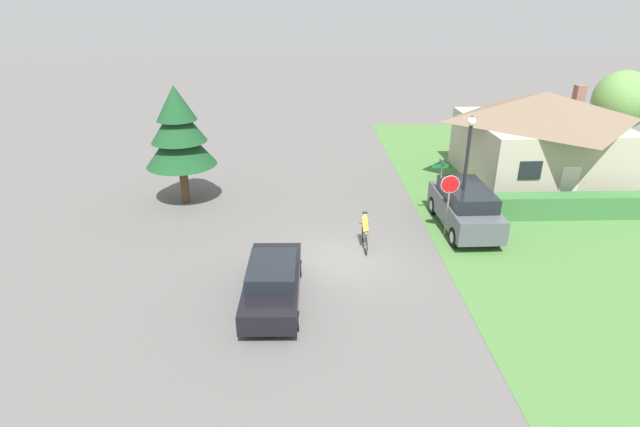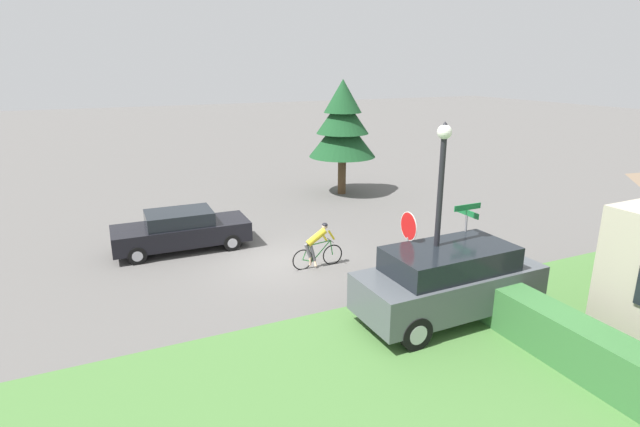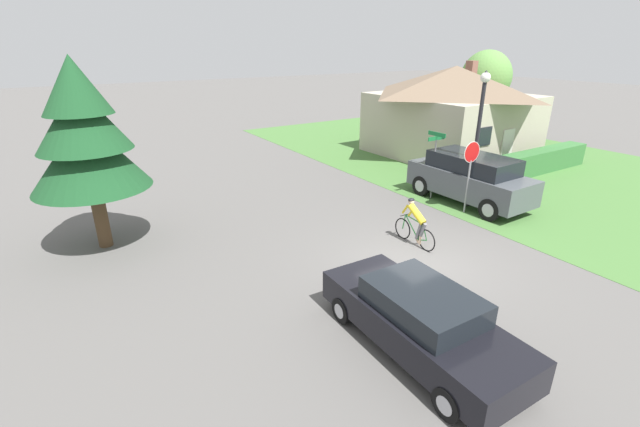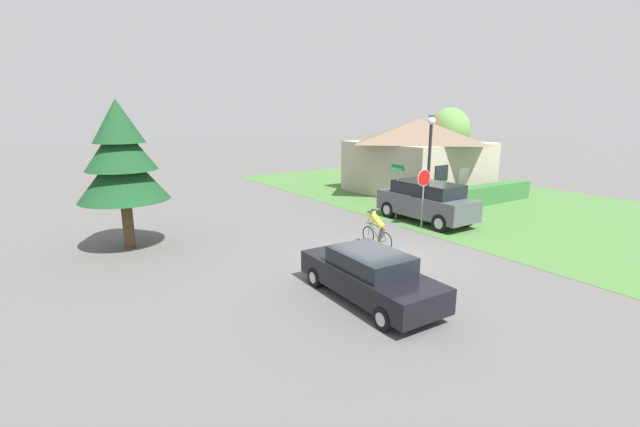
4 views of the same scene
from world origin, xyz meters
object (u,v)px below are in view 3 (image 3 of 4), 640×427
cottage_house (452,110)px  stop_sign (471,162)px  street_lamp (479,123)px  deciduous_tree_right (486,77)px  street_name_sign (435,153)px  sedan_left_lane (420,320)px  cyclist (416,223)px  conifer_tall_near (84,134)px  parked_suv_right (470,178)px

cottage_house → stop_sign: bearing=-135.8°
street_lamp → deciduous_tree_right: size_ratio=0.91×
street_name_sign → deciduous_tree_right: size_ratio=0.49×
cottage_house → sedan_left_lane: (-13.84, -11.66, -1.80)m
cottage_house → street_name_sign: (-6.60, -5.05, -0.62)m
sedan_left_lane → street_name_sign: street_name_sign is taller
stop_sign → deciduous_tree_right: 15.48m
cyclist → deciduous_tree_right: size_ratio=0.32×
street_name_sign → stop_sign: bearing=-93.4°
stop_sign → street_lamp: 1.54m
cyclist → conifer_tall_near: conifer_tall_near is taller
cottage_house → deciduous_tree_right: (5.59, 2.29, 1.41)m
cottage_house → parked_suv_right: size_ratio=1.64×
sedan_left_lane → cottage_house: bearing=-48.7°
cyclist → parked_suv_right: parked_suv_right is taller
cottage_house → street_lamp: bearing=-134.3°
parked_suv_right → street_lamp: size_ratio=0.97×
sedan_left_lane → conifer_tall_near: size_ratio=0.83×
cottage_house → cyclist: cottage_house is taller
street_name_sign → parked_suv_right: bearing=-53.9°
cottage_house → deciduous_tree_right: 6.21m
parked_suv_right → street_lamp: bearing=135.1°
parked_suv_right → stop_sign: stop_sign is taller
cottage_house → parked_suv_right: 8.60m
cottage_house → sedan_left_lane: bearing=-141.4°
street_lamp → street_name_sign: bearing=112.2°
cottage_house → street_name_sign: 8.33m
street_name_sign → cottage_house: bearing=37.4°
parked_suv_right → street_lamp: 2.26m
sedan_left_lane → deciduous_tree_right: deciduous_tree_right is taller
cyclist → street_lamp: 5.19m
parked_suv_right → deciduous_tree_right: (11.34, 8.51, 2.89)m
parked_suv_right → deciduous_tree_right: size_ratio=0.88×
sedan_left_lane → deciduous_tree_right: (19.43, 13.96, 3.21)m
cottage_house → cyclist: (-10.31, -7.90, -1.80)m
street_lamp → stop_sign: bearing=-150.8°
parked_suv_right → deciduous_tree_right: deciduous_tree_right is taller
cottage_house → stop_sign: cottage_house is taller
conifer_tall_near → deciduous_tree_right: 24.80m
sedan_left_lane → cyclist: bearing=-42.0°
conifer_tall_near → deciduous_tree_right: conifer_tall_near is taller
conifer_tall_near → deciduous_tree_right: (24.29, 4.99, 0.37)m
sedan_left_lane → parked_suv_right: (8.09, 5.44, 0.32)m
deciduous_tree_right → conifer_tall_near: bearing=-168.4°
cottage_house → sedan_left_lane: 18.19m
cyclist → conifer_tall_near: (-8.38, 5.21, 2.84)m
cyclist → street_name_sign: 4.82m
sedan_left_lane → street_name_sign: (7.24, 6.62, 1.18)m
parked_suv_right → street_name_sign: size_ratio=1.81×
street_lamp → conifer_tall_near: conifer_tall_near is taller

